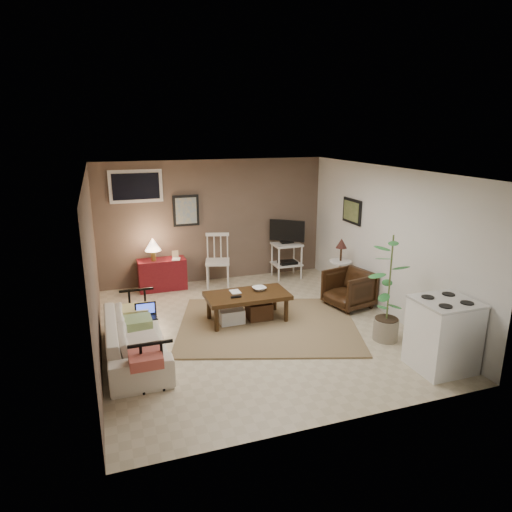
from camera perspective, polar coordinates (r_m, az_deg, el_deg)
name	(u,v)px	position (r m, az deg, el deg)	size (l,w,h in m)	color
floor	(255,328)	(7.12, -0.17, -8.99)	(5.00, 5.00, 0.00)	#C1B293
art_back	(186,211)	(8.87, -8.75, 5.63)	(0.50, 0.03, 0.60)	black
art_right	(352,211)	(8.49, 11.91, 5.51)	(0.03, 0.60, 0.45)	black
window	(136,186)	(8.69, -14.79, 8.42)	(0.96, 0.03, 0.60)	silver
rug	(268,325)	(7.20, 1.49, -8.59)	(2.72, 2.18, 0.03)	#896E4F
coffee_table	(247,305)	(7.25, -1.18, -6.16)	(1.30, 0.67, 0.49)	#3E2810
sofa	(135,332)	(6.33, -14.88, -9.13)	(1.92, 0.56, 0.75)	silver
sofa_pillows	(140,332)	(6.10, -14.34, -9.20)	(0.37, 1.82, 0.13)	beige
sofa_end_rails	(144,334)	(6.36, -13.84, -9.47)	(0.52, 1.91, 0.64)	black
laptop	(146,313)	(6.60, -13.58, -6.94)	(0.29, 0.21, 0.20)	black
red_console	(161,272)	(8.82, -11.74, -1.91)	(0.89, 0.39, 1.02)	maroon
spindle_chair	(218,262)	(8.86, -4.82, -0.73)	(0.56, 0.56, 1.01)	silver
tv_stand	(287,247)	(9.28, 3.89, 1.07)	(0.61, 0.47, 1.20)	silver
side_table	(341,260)	(8.42, 10.53, -0.50)	(0.40, 0.40, 1.07)	silver
armchair	(349,287)	(7.96, 11.54, -3.87)	(0.68, 0.64, 0.70)	black
potted_plant	(389,285)	(6.71, 16.34, -3.45)	(0.40, 0.40, 1.59)	gray
stove	(443,334)	(6.30, 22.33, -9.06)	(0.72, 0.67, 0.94)	white
bowl	(259,284)	(7.30, 0.41, -3.49)	(0.22, 0.05, 0.22)	#3E2810
book_table	(231,287)	(7.19, -3.20, -3.86)	(0.15, 0.02, 0.21)	#3E2810
book_console	(172,255)	(8.67, -10.47, 0.17)	(0.15, 0.02, 0.20)	#3E2810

